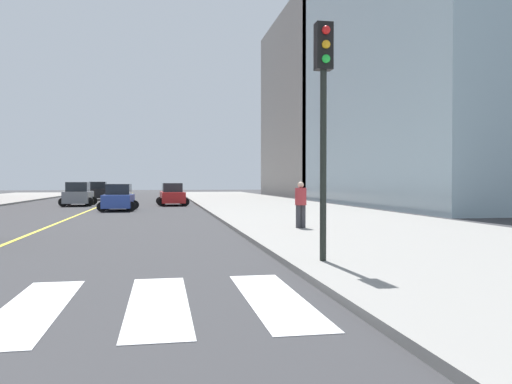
{
  "coord_description": "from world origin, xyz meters",
  "views": [
    {
      "loc": [
        4.56,
        -3.99,
        1.86
      ],
      "look_at": [
        10.11,
        26.67,
        1.21
      ],
      "focal_mm": 36.49,
      "sensor_mm": 36.0,
      "label": 1
    }
  ],
  "objects_px": {
    "car_red_nearest": "(172,195)",
    "car_gray_fourth": "(78,195)",
    "car_blue_second": "(119,198)",
    "traffic_light_near_corner": "(324,95)",
    "pedestrian_waiting_east": "(301,202)",
    "car_black_third": "(98,191)"
  },
  "relations": [
    {
      "from": "car_gray_fourth",
      "to": "traffic_light_near_corner",
      "type": "xyz_separation_m",
      "value": [
        9.65,
        -30.48,
        2.87
      ]
    },
    {
      "from": "pedestrian_waiting_east",
      "to": "car_gray_fourth",
      "type": "bearing_deg",
      "value": 113.99
    },
    {
      "from": "car_gray_fourth",
      "to": "pedestrian_waiting_east",
      "type": "bearing_deg",
      "value": -64.53
    },
    {
      "from": "car_red_nearest",
      "to": "car_blue_second",
      "type": "distance_m",
      "value": 7.48
    },
    {
      "from": "car_black_third",
      "to": "car_gray_fourth",
      "type": "xyz_separation_m",
      "value": [
        0.02,
        -12.71,
        -0.01
      ]
    },
    {
      "from": "car_blue_second",
      "to": "car_black_third",
      "type": "bearing_deg",
      "value": -78.28
    },
    {
      "from": "car_red_nearest",
      "to": "pedestrian_waiting_east",
      "type": "height_order",
      "value": "pedestrian_waiting_east"
    },
    {
      "from": "car_blue_second",
      "to": "traffic_light_near_corner",
      "type": "height_order",
      "value": "traffic_light_near_corner"
    },
    {
      "from": "car_blue_second",
      "to": "pedestrian_waiting_east",
      "type": "xyz_separation_m",
      "value": [
        7.7,
        -15.51,
        0.29
      ]
    },
    {
      "from": "car_red_nearest",
      "to": "traffic_light_near_corner",
      "type": "height_order",
      "value": "traffic_light_near_corner"
    },
    {
      "from": "car_red_nearest",
      "to": "car_gray_fourth",
      "type": "bearing_deg",
      "value": -7.74
    },
    {
      "from": "car_red_nearest",
      "to": "pedestrian_waiting_east",
      "type": "distance_m",
      "value": 22.53
    },
    {
      "from": "car_black_third",
      "to": "traffic_light_near_corner",
      "type": "height_order",
      "value": "traffic_light_near_corner"
    },
    {
      "from": "car_black_third",
      "to": "car_red_nearest",
      "type": "bearing_deg",
      "value": -64.25
    },
    {
      "from": "car_red_nearest",
      "to": "traffic_light_near_corner",
      "type": "distance_m",
      "value": 30.11
    },
    {
      "from": "car_black_third",
      "to": "pedestrian_waiting_east",
      "type": "height_order",
      "value": "pedestrian_waiting_east"
    },
    {
      "from": "car_blue_second",
      "to": "traffic_light_near_corner",
      "type": "bearing_deg",
      "value": 106.3
    },
    {
      "from": "traffic_light_near_corner",
      "to": "car_black_third",
      "type": "bearing_deg",
      "value": -77.38
    },
    {
      "from": "car_black_third",
      "to": "pedestrian_waiting_east",
      "type": "relative_size",
      "value": 2.43
    },
    {
      "from": "car_blue_second",
      "to": "car_red_nearest",
      "type": "bearing_deg",
      "value": -116.12
    },
    {
      "from": "car_red_nearest",
      "to": "car_gray_fourth",
      "type": "xyz_separation_m",
      "value": [
        -7.02,
        0.62,
        0.04
      ]
    },
    {
      "from": "car_blue_second",
      "to": "pedestrian_waiting_east",
      "type": "bearing_deg",
      "value": 118.0
    }
  ]
}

